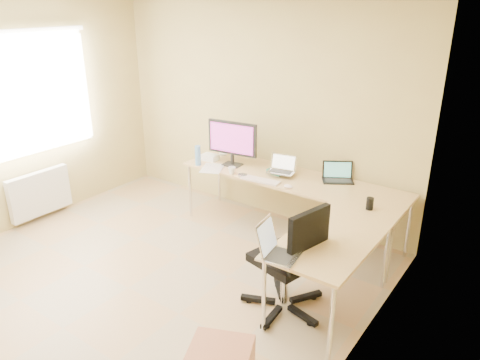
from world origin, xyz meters
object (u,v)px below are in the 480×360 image
Objects in this scene: desk_main at (290,207)px; mug at (232,170)px; laptop_black at (338,172)px; laptop_return at (280,244)px; water_bottle at (198,155)px; desk_return at (330,273)px; keyboard at (260,180)px; office_chair at (285,259)px; laptop_center at (281,164)px; desk_fan at (223,143)px; monitor at (232,144)px.

mug is (-0.62, -0.30, 0.41)m from desk_main.
laptop_black is 0.96× the size of laptop_return.
mug is 0.36× the size of water_bottle.
desk_return is 2.92× the size of keyboard.
laptop_return is 0.49m from office_chair.
laptop_center is 1.47m from office_chair.
desk_main is 5.95× the size of keyboard.
mug is 1.87m from laptop_return.
laptop_return is (0.78, -1.55, 0.48)m from desk_main.
water_bottle is at bearing -175.66° from laptop_center.
keyboard is at bearing -126.81° from desk_main.
desk_fan is 0.30× the size of office_chair.
office_chair reaches higher than keyboard.
office_chair is at bearing -45.73° from monitor.
desk_fan is (-0.51, 0.50, 0.12)m from mug.
monitor is 2.15× the size of laptop_center.
monitor is 0.45m from desk_fan.
laptop_black is 1.47m from office_chair.
mug is at bearing 40.37° from laptop_return.
laptop_center is 0.58m from mug.
desk_return is 1.44m from keyboard.
office_chair is (1.78, -1.42, -0.39)m from desk_fan.
mug reaches higher than desk_return.
desk_main is 0.52m from laptop_center.
office_chair is (1.78, -0.93, -0.35)m from water_bottle.
monitor is 1.91m from office_chair.
mug is at bearing -162.31° from laptop_center.
desk_main is at bearing 14.80° from water_bottle.
monitor is at bearing 125.20° from mug.
water_bottle is at bearing 165.98° from office_chair.
desk_fan is (-1.13, 0.20, 0.52)m from desk_main.
water_bottle reaches higher than desk_return.
monitor is at bearing 151.89° from desk_return.
keyboard is at bearing 30.94° from laptop_return.
desk_main is 2.49× the size of office_chair.
water_bottle is at bearing -165.20° from desk_main.
office_chair is (0.77, -1.19, -0.37)m from laptop_center.
mug is at bearing -61.46° from monitor.
water_bottle is at bearing 165.22° from laptop_black.
office_chair is at bearing -115.12° from laptop_black.
water_bottle is (-0.51, 0.00, 0.08)m from mug.
office_chair is (0.65, -1.22, 0.14)m from desk_main.
desk_main is 7.60× the size of laptop_return.
desk_return is at bearing -18.49° from water_bottle.
desk_main is 1.01m from monitor.
desk_return is 2.03× the size of monitor.
desk_main is 1.26m from water_bottle.
laptop_return is (0.89, -1.52, -0.02)m from laptop_center.
water_bottle is 0.70× the size of laptop_return.
monitor reaches higher than desk_main.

